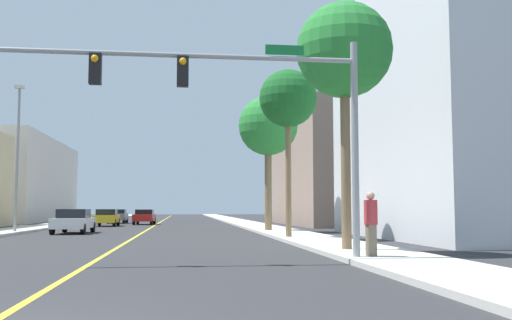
{
  "coord_description": "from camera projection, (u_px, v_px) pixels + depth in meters",
  "views": [
    {
      "loc": [
        2.47,
        -7.13,
        1.49
      ],
      "look_at": [
        5.15,
        14.25,
        3.29
      ],
      "focal_mm": 40.56,
      "sensor_mm": 36.0,
      "label": 1
    }
  ],
  "objects": [
    {
      "name": "traffic_signal_mast",
      "position": [
        244.0,
        97.0,
        16.01
      ],
      "size": [
        10.13,
        0.36,
        6.07
      ],
      "color": "gray",
      "rests_on": "sidewalk_right"
    },
    {
      "name": "lane_marking_center",
      "position": [
        153.0,
        226.0,
        48.15
      ],
      "size": [
        0.16,
        144.0,
        0.01
      ],
      "primitive_type": "cube",
      "color": "yellow",
      "rests_on": "ground"
    },
    {
      "name": "sidewalk_left",
      "position": [
        50.0,
        226.0,
        47.13
      ],
      "size": [
        2.93,
        168.0,
        0.15
      ],
      "primitive_type": "cube",
      "color": "beige",
      "rests_on": "ground"
    },
    {
      "name": "street_lamp",
      "position": [
        18.0,
        150.0,
        34.34
      ],
      "size": [
        0.56,
        0.28,
        8.71
      ],
      "color": "gray",
      "rests_on": "sidewalk_left"
    },
    {
      "name": "car_gray",
      "position": [
        118.0,
        216.0,
        57.62
      ],
      "size": [
        1.76,
        3.89,
        1.39
      ],
      "rotation": [
        0.0,
        0.0,
        -0.01
      ],
      "color": "slate",
      "rests_on": "ground"
    },
    {
      "name": "palm_mid",
      "position": [
        288.0,
        100.0,
        28.0
      ],
      "size": [
        2.8,
        2.8,
        8.07
      ],
      "color": "brown",
      "rests_on": "sidewalk_right"
    },
    {
      "name": "pedestrian",
      "position": [
        371.0,
        224.0,
        16.3
      ],
      "size": [
        0.38,
        0.38,
        1.81
      ],
      "rotation": [
        0.0,
        0.0,
        2.34
      ],
      "color": "#726651",
      "rests_on": "sidewalk_right"
    },
    {
      "name": "ground",
      "position": [
        153.0,
        226.0,
        48.15
      ],
      "size": [
        192.0,
        192.0,
        0.0
      ],
      "primitive_type": "plane",
      "color": "#2D2D30"
    },
    {
      "name": "car_red",
      "position": [
        144.0,
        217.0,
        53.24
      ],
      "size": [
        1.92,
        4.05,
        1.38
      ],
      "rotation": [
        0.0,
        0.0,
        -0.04
      ],
      "color": "red",
      "rests_on": "ground"
    },
    {
      "name": "building_left_far",
      "position": [
        10.0,
        181.0,
        65.78
      ],
      "size": [
        10.2,
        25.82,
        9.27
      ],
      "primitive_type": "cube",
      "color": "silver",
      "rests_on": "ground"
    },
    {
      "name": "car_white",
      "position": [
        74.0,
        221.0,
        34.4
      ],
      "size": [
        1.97,
        4.44,
        1.44
      ],
      "rotation": [
        0.0,
        0.0,
        -0.01
      ],
      "color": "white",
      "rests_on": "ground"
    },
    {
      "name": "car_yellow",
      "position": [
        107.0,
        217.0,
        48.1
      ],
      "size": [
        1.79,
        3.94,
        1.42
      ],
      "rotation": [
        0.0,
        0.0,
        -0.0
      ],
      "color": "gold",
      "rests_on": "ground"
    },
    {
      "name": "palm_far",
      "position": [
        268.0,
        127.0,
        36.43
      ],
      "size": [
        3.75,
        3.75,
        8.41
      ],
      "color": "brown",
      "rests_on": "sidewalk_right"
    },
    {
      "name": "building_right_far",
      "position": [
        366.0,
        169.0,
        53.92
      ],
      "size": [
        14.73,
        20.08,
        10.29
      ],
      "primitive_type": "cube",
      "color": "gray",
      "rests_on": "ground"
    },
    {
      "name": "sidewalk_right",
      "position": [
        253.0,
        225.0,
        49.19
      ],
      "size": [
        2.93,
        168.0,
        0.15
      ],
      "primitive_type": "cube",
      "color": "beige",
      "rests_on": "ground"
    },
    {
      "name": "palm_near",
      "position": [
        344.0,
        52.0,
        19.63
      ],
      "size": [
        3.27,
        3.27,
        8.34
      ],
      "color": "brown",
      "rests_on": "sidewalk_right"
    }
  ]
}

